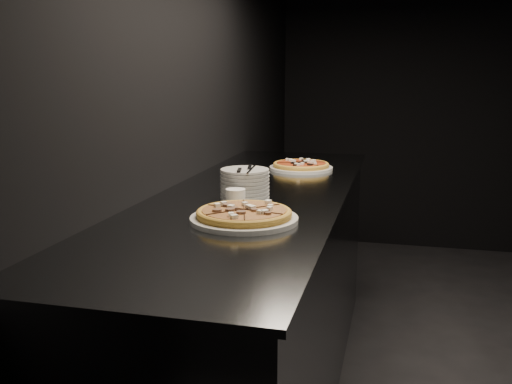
% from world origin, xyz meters
% --- Properties ---
extents(wall_left, '(0.02, 5.00, 2.80)m').
position_xyz_m(wall_left, '(-2.50, 0.00, 1.40)').
color(wall_left, black).
rests_on(wall_left, floor).
extents(counter, '(0.74, 2.44, 0.92)m').
position_xyz_m(counter, '(-2.13, 0.00, 0.46)').
color(counter, slate).
rests_on(counter, floor).
extents(pizza_mushroom, '(0.38, 0.38, 0.04)m').
position_xyz_m(pizza_mushroom, '(-2.05, -0.46, 0.94)').
color(pizza_mushroom, silver).
rests_on(pizza_mushroom, counter).
extents(pizza_tomato, '(0.36, 0.36, 0.04)m').
position_xyz_m(pizza_tomato, '(-2.04, 0.59, 0.94)').
color(pizza_tomato, silver).
rests_on(pizza_tomato, counter).
extents(plate_stack, '(0.19, 0.19, 0.11)m').
position_xyz_m(plate_stack, '(-2.14, -0.11, 0.98)').
color(plate_stack, silver).
rests_on(plate_stack, counter).
extents(cutlery, '(0.06, 0.20, 0.01)m').
position_xyz_m(cutlery, '(-2.13, -0.12, 1.03)').
color(cutlery, silver).
rests_on(cutlery, plate_stack).
extents(ramekin, '(0.07, 0.07, 0.06)m').
position_xyz_m(ramekin, '(-2.14, -0.26, 0.95)').
color(ramekin, silver).
rests_on(ramekin, counter).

